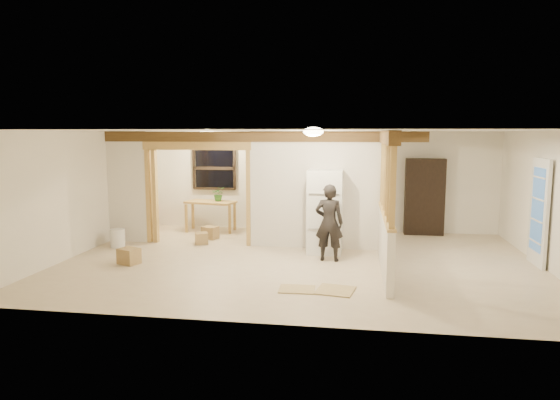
% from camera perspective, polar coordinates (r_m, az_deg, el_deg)
% --- Properties ---
extents(floor, '(9.00, 6.50, 0.01)m').
position_cam_1_polar(floor, '(9.71, 2.19, -7.02)').
color(floor, beige).
rests_on(floor, ground).
extents(ceiling, '(9.00, 6.50, 0.01)m').
position_cam_1_polar(ceiling, '(9.40, 2.26, 7.93)').
color(ceiling, white).
extents(wall_back, '(9.00, 0.01, 2.50)m').
position_cam_1_polar(wall_back, '(12.69, 3.93, 2.18)').
color(wall_back, white).
rests_on(wall_back, floor).
extents(wall_front, '(9.00, 0.01, 2.50)m').
position_cam_1_polar(wall_front, '(6.30, -1.22, -3.35)').
color(wall_front, white).
rests_on(wall_front, floor).
extents(wall_left, '(0.01, 6.50, 2.50)m').
position_cam_1_polar(wall_left, '(10.94, -21.88, 0.78)').
color(wall_left, white).
rests_on(wall_left, floor).
extents(wall_right, '(0.01, 6.50, 2.50)m').
position_cam_1_polar(wall_right, '(10.01, 28.74, -0.20)').
color(wall_right, white).
rests_on(wall_right, floor).
extents(partition_left_stub, '(0.90, 0.12, 2.50)m').
position_cam_1_polar(partition_left_stub, '(11.78, -17.03, 1.44)').
color(partition_left_stub, silver).
rests_on(partition_left_stub, floor).
extents(partition_center, '(2.80, 0.12, 2.50)m').
position_cam_1_polar(partition_center, '(10.64, 4.04, 1.13)').
color(partition_center, silver).
rests_on(partition_center, floor).
extents(doorway_frame, '(2.46, 0.14, 2.20)m').
position_cam_1_polar(doorway_frame, '(11.18, -9.36, 0.59)').
color(doorway_frame, tan).
rests_on(doorway_frame, floor).
extents(header_beam_back, '(7.00, 0.18, 0.22)m').
position_cam_1_polar(header_beam_back, '(10.74, -2.34, 7.25)').
color(header_beam_back, brown).
rests_on(header_beam_back, ceiling).
extents(header_beam_right, '(0.18, 3.30, 0.22)m').
position_cam_1_polar(header_beam_right, '(8.95, 12.26, 7.01)').
color(header_beam_right, brown).
rests_on(header_beam_right, ceiling).
extents(pony_wall, '(0.12, 3.20, 1.00)m').
position_cam_1_polar(pony_wall, '(9.16, 11.93, -4.83)').
color(pony_wall, silver).
rests_on(pony_wall, floor).
extents(stud_partition, '(0.14, 3.20, 1.32)m').
position_cam_1_polar(stud_partition, '(8.99, 12.13, 2.41)').
color(stud_partition, tan).
rests_on(stud_partition, pony_wall).
extents(window_back, '(1.12, 0.10, 1.10)m').
position_cam_1_polar(window_back, '(13.07, -7.55, 3.61)').
color(window_back, black).
rests_on(window_back, wall_back).
extents(french_door, '(0.12, 0.86, 2.00)m').
position_cam_1_polar(french_door, '(10.39, 27.49, -1.26)').
color(french_door, white).
rests_on(french_door, floor).
extents(ceiling_dome_main, '(0.36, 0.36, 0.16)m').
position_cam_1_polar(ceiling_dome_main, '(8.87, 3.83, 7.81)').
color(ceiling_dome_main, '#FFEABF').
rests_on(ceiling_dome_main, ceiling).
extents(ceiling_dome_util, '(0.32, 0.32, 0.14)m').
position_cam_1_polar(ceiling_dome_util, '(12.18, -8.33, 7.69)').
color(ceiling_dome_util, '#FFEABF').
rests_on(ceiling_dome_util, ceiling).
extents(hanging_bulb, '(0.07, 0.07, 0.07)m').
position_cam_1_polar(hanging_bulb, '(11.37, -6.92, 6.21)').
color(hanging_bulb, '#FFD88C').
rests_on(hanging_bulb, ceiling).
extents(refrigerator, '(0.70, 0.68, 1.71)m').
position_cam_1_polar(refrigerator, '(10.28, 5.16, -1.33)').
color(refrigerator, white).
rests_on(refrigerator, floor).
extents(woman, '(0.57, 0.40, 1.49)m').
position_cam_1_polar(woman, '(9.63, 5.63, -2.60)').
color(woman, black).
rests_on(woman, floor).
extents(work_table, '(1.31, 0.84, 0.76)m').
position_cam_1_polar(work_table, '(12.67, -7.92, -1.84)').
color(work_table, tan).
rests_on(work_table, floor).
extents(potted_plant, '(0.40, 0.37, 0.36)m').
position_cam_1_polar(potted_plant, '(12.58, -7.03, 0.70)').
color(potted_plant, '#22551F').
rests_on(potted_plant, work_table).
extents(shop_vac, '(0.52, 0.52, 0.64)m').
position_cam_1_polar(shop_vac, '(13.14, -14.98, -1.97)').
color(shop_vac, '#B3140C').
rests_on(shop_vac, floor).
extents(bookshelf, '(0.93, 0.31, 1.85)m').
position_cam_1_polar(bookshelf, '(12.56, 16.19, 0.35)').
color(bookshelf, black).
rests_on(bookshelf, floor).
extents(bucket, '(0.39, 0.39, 0.40)m').
position_cam_1_polar(bucket, '(11.39, -18.06, -4.16)').
color(bucket, white).
rests_on(bucket, floor).
extents(box_util_a, '(0.40, 0.37, 0.29)m').
position_cam_1_polar(box_util_a, '(11.82, -7.99, -3.71)').
color(box_util_a, '#9E7E4C').
rests_on(box_util_a, floor).
extents(box_util_b, '(0.35, 0.35, 0.25)m').
position_cam_1_polar(box_util_b, '(11.29, -8.96, -4.34)').
color(box_util_b, '#9E7E4C').
rests_on(box_util_b, floor).
extents(box_front, '(0.45, 0.41, 0.30)m').
position_cam_1_polar(box_front, '(9.90, -16.88, -6.16)').
color(box_front, '#9E7E4C').
rests_on(box_front, floor).
extents(floor_panel_near, '(0.66, 0.66, 0.02)m').
position_cam_1_polar(floor_panel_near, '(7.98, 6.35, -10.22)').
color(floor_panel_near, tan).
rests_on(floor_panel_near, floor).
extents(floor_panel_far, '(0.57, 0.47, 0.02)m').
position_cam_1_polar(floor_panel_far, '(8.00, 1.93, -10.15)').
color(floor_panel_far, tan).
rests_on(floor_panel_far, floor).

